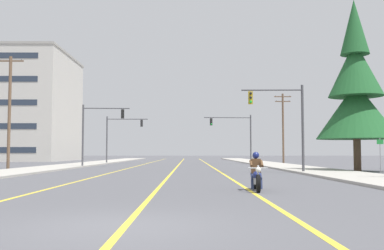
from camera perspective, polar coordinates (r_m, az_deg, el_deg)
ground_plane at (r=8.96m, az=-9.65°, el=-12.73°), size 400.00×400.00×0.00m
lane_stripe_center at (r=53.76m, az=-1.69°, el=-5.11°), size 0.16×100.00×0.01m
lane_stripe_left at (r=54.03m, az=-6.28°, el=-5.08°), size 0.16×100.00×0.01m
lane_stripe_right at (r=53.79m, az=2.09°, el=-5.11°), size 0.16×100.00×0.01m
sidewalk_kerb_right at (r=49.68m, az=10.84°, el=-5.10°), size 4.40×110.00×0.14m
sidewalk_kerb_left at (r=50.31m, az=-14.71°, el=-5.02°), size 4.40×110.00×0.14m
motorcycle_with_rider at (r=16.92m, az=8.31°, el=-6.41°), size 0.70×2.19×1.46m
traffic_signal_near_right at (r=31.69m, az=11.92°, el=1.26°), size 4.37×0.37×6.20m
traffic_signal_near_left at (r=44.88m, az=-12.23°, el=-0.12°), size 4.66×0.56×6.20m
traffic_signal_mid_right at (r=55.90m, az=5.82°, el=-0.77°), size 6.00×0.65×6.20m
traffic_signal_mid_left at (r=58.87m, az=-9.41°, el=-0.91°), size 5.45×0.37×6.20m
utility_pole_left_near at (r=41.41m, az=-22.50°, el=1.81°), size 2.25×0.26×9.82m
utility_pole_right_far at (r=60.48m, az=11.67°, el=-0.08°), size 2.29×0.26×9.37m
conifer_tree_right_verge_near at (r=35.98m, az=20.39°, el=4.06°), size 6.03×6.03×13.26m
street_sign at (r=32.12m, az=23.13°, el=-3.18°), size 0.44×0.07×2.40m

